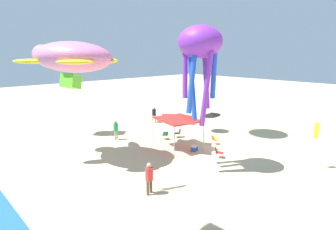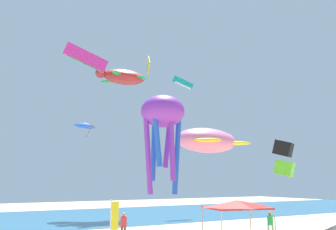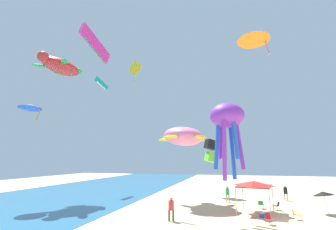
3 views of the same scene
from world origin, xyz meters
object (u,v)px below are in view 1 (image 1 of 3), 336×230
object	(u,v)px
person_watching_sky	(149,176)
kite_box_black	(70,72)
folding_chair_facing_ocean	(178,132)
beach_umbrella	(212,114)
folding_chair_right_of_tent	(218,152)
banner_flag	(317,141)
person_beachcomber	(154,113)
kite_turtle_pink	(72,57)
person_near_umbrella	(116,128)
folding_chair_near_cooler	(215,139)
canopy_tent	(178,117)
folding_chair_left_of_tent	(165,135)
kite_octopus_purple	(200,47)
cooler_box	(194,148)

from	to	relation	value
person_watching_sky	kite_box_black	size ratio (longest dim) A/B	0.56
folding_chair_facing_ocean	person_watching_sky	size ratio (longest dim) A/B	0.44
beach_umbrella	folding_chair_right_of_tent	distance (m)	7.53
beach_umbrella	banner_flag	xyz separation A→B (m)	(-10.92, 2.30, 0.20)
person_beachcomber	person_watching_sky	bearing A→B (deg)	76.45
kite_turtle_pink	kite_box_black	bearing A→B (deg)	-39.54
banner_flag	person_near_umbrella	bearing A→B (deg)	22.72
folding_chair_near_cooler	kite_turtle_pink	distance (m)	13.46
canopy_tent	kite_box_black	bearing A→B (deg)	25.71
folding_chair_right_of_tent	banner_flag	bearing A→B (deg)	-92.17
folding_chair_left_of_tent	person_near_umbrella	size ratio (longest dim) A/B	0.45
folding_chair_left_of_tent	person_beachcomber	xyz separation A→B (m)	(5.66, -3.46, 0.62)
folding_chair_facing_ocean	folding_chair_left_of_tent	world-z (taller)	same
person_near_umbrella	kite_octopus_purple	world-z (taller)	kite_octopus_purple
folding_chair_near_cooler	kite_octopus_purple	distance (m)	9.63
canopy_tent	person_watching_sky	bearing A→B (deg)	124.19
kite_box_black	kite_turtle_pink	distance (m)	7.15
kite_turtle_pink	person_watching_sky	bearing A→B (deg)	166.53
folding_chair_near_cooler	kite_octopus_purple	bearing A→B (deg)	134.71
kite_box_black	kite_turtle_pink	bearing A→B (deg)	-52.15
beach_umbrella	kite_turtle_pink	size ratio (longest dim) A/B	0.29
beach_umbrella	folding_chair_facing_ocean	world-z (taller)	beach_umbrella
folding_chair_right_of_tent	banner_flag	xyz separation A→B (m)	(-5.90, -3.14, 1.56)
person_beachcomber	kite_turtle_pink	bearing A→B (deg)	50.16
beach_umbrella	folding_chair_right_of_tent	world-z (taller)	beach_umbrella
person_beachcomber	cooler_box	bearing A→B (deg)	96.16
cooler_box	person_near_umbrella	bearing A→B (deg)	23.47
folding_chair_left_of_tent	folding_chair_near_cooler	distance (m)	4.60
folding_chair_left_of_tent	person_watching_sky	bearing A→B (deg)	67.42
folding_chair_facing_ocean	cooler_box	distance (m)	3.99
beach_umbrella	cooler_box	size ratio (longest dim) A/B	3.05
canopy_tent	folding_chair_near_cooler	size ratio (longest dim) A/B	5.04
folding_chair_left_of_tent	person_beachcomber	bearing A→B (deg)	-96.69
beach_umbrella	person_watching_sky	xyz separation A→B (m)	(-5.91, 12.99, -0.73)
cooler_box	kite_turtle_pink	xyz separation A→B (m)	(4.76, 7.82, 7.38)
banner_flag	person_watching_sky	xyz separation A→B (m)	(5.01, 10.68, -0.93)
folding_chair_left_of_tent	folding_chair_near_cooler	world-z (taller)	same
beach_umbrella	folding_chair_left_of_tent	bearing A→B (deg)	77.63
beach_umbrella	kite_octopus_purple	size ratio (longest dim) A/B	0.34
folding_chair_facing_ocean	kite_turtle_pink	size ratio (longest dim) A/B	0.11
banner_flag	canopy_tent	bearing A→B (deg)	21.20
cooler_box	kite_box_black	bearing A→B (deg)	24.50
canopy_tent	folding_chair_left_of_tent	world-z (taller)	canopy_tent
folding_chair_left_of_tent	person_near_umbrella	bearing A→B (deg)	-18.01
person_near_umbrella	kite_octopus_purple	xyz separation A→B (m)	(-9.59, -0.42, 7.17)
cooler_box	kite_turtle_pink	distance (m)	11.76
beach_umbrella	person_beachcomber	distance (m)	7.12
folding_chair_right_of_tent	folding_chair_facing_ocean	world-z (taller)	same
person_watching_sky	person_near_umbrella	bearing A→B (deg)	48.71
beach_umbrella	person_beachcomber	size ratio (longest dim) A/B	1.17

